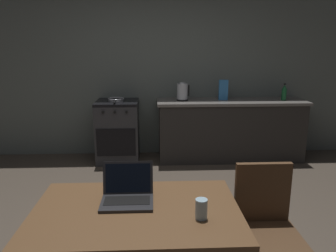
% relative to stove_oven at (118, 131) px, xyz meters
% --- Properties ---
extents(ground_plane, '(12.00, 12.00, 0.00)m').
position_rel_stove_oven_xyz_m(ground_plane, '(0.49, -2.00, -0.44)').
color(ground_plane, '#473D33').
extents(back_wall, '(6.40, 0.10, 2.83)m').
position_rel_stove_oven_xyz_m(back_wall, '(0.79, 0.35, 0.97)').
color(back_wall, '#5D6560').
rests_on(back_wall, ground_plane).
extents(kitchen_counter, '(2.16, 0.64, 0.89)m').
position_rel_stove_oven_xyz_m(kitchen_counter, '(1.66, 0.00, 0.00)').
color(kitchen_counter, '#282623').
rests_on(kitchen_counter, ground_plane).
extents(stove_oven, '(0.60, 0.62, 0.89)m').
position_rel_stove_oven_xyz_m(stove_oven, '(0.00, 0.00, 0.00)').
color(stove_oven, '#2D2D30').
rests_on(stove_oven, ground_plane).
extents(dining_table, '(1.24, 0.81, 0.72)m').
position_rel_stove_oven_xyz_m(dining_table, '(0.41, -2.92, 0.21)').
color(dining_table, brown).
rests_on(dining_table, ground_plane).
extents(chair, '(0.40, 0.40, 0.90)m').
position_rel_stove_oven_xyz_m(chair, '(1.26, -2.77, 0.08)').
color(chair, '#4C331E').
rests_on(chair, ground_plane).
extents(laptop, '(0.32, 0.28, 0.22)m').
position_rel_stove_oven_xyz_m(laptop, '(0.35, -2.81, 0.32)').
color(laptop, '#232326').
rests_on(laptop, dining_table).
extents(electric_kettle, '(0.18, 0.16, 0.26)m').
position_rel_stove_oven_xyz_m(electric_kettle, '(0.94, 0.00, 0.57)').
color(electric_kettle, black).
rests_on(electric_kettle, kitchen_counter).
extents(bottle, '(0.07, 0.07, 0.25)m').
position_rel_stove_oven_xyz_m(bottle, '(2.42, -0.05, 0.56)').
color(bottle, '#19592D').
rests_on(bottle, kitchen_counter).
extents(frying_pan, '(0.23, 0.40, 0.05)m').
position_rel_stove_oven_xyz_m(frying_pan, '(-0.01, -0.03, 0.47)').
color(frying_pan, gray).
rests_on(frying_pan, stove_oven).
extents(drinking_glass, '(0.07, 0.07, 0.12)m').
position_rel_stove_oven_xyz_m(drinking_glass, '(0.78, -3.04, 0.34)').
color(drinking_glass, '#99B7C6').
rests_on(drinking_glass, dining_table).
extents(cereal_box, '(0.13, 0.05, 0.29)m').
position_rel_stove_oven_xyz_m(cereal_box, '(1.54, 0.02, 0.59)').
color(cereal_box, '#3372B2').
rests_on(cereal_box, kitchen_counter).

